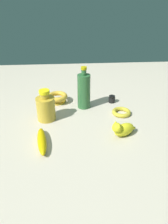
{
  "coord_description": "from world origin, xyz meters",
  "views": [
    {
      "loc": [
        0.07,
        0.92,
        0.56
      ],
      "look_at": [
        0.0,
        0.0,
        0.04
      ],
      "focal_mm": 33.28,
      "sensor_mm": 36.0,
      "label": 1
    }
  ],
  "objects_px": {
    "cat_figurine": "(123,129)",
    "nail_polish_jar": "(112,99)",
    "banana": "(42,141)",
    "bottle_tall": "(84,91)",
    "bowl": "(57,97)",
    "bottle_short": "(46,108)",
    "bangle": "(121,112)"
  },
  "relations": [
    {
      "from": "cat_figurine",
      "to": "nail_polish_jar",
      "type": "relative_size",
      "value": 3.07
    },
    {
      "from": "banana",
      "to": "bottle_tall",
      "type": "bearing_deg",
      "value": 139.24
    },
    {
      "from": "bottle_tall",
      "to": "bowl",
      "type": "relative_size",
      "value": 1.95
    },
    {
      "from": "banana",
      "to": "cat_figurine",
      "type": "bearing_deg",
      "value": 87.06
    },
    {
      "from": "cat_figurine",
      "to": "nail_polish_jar",
      "type": "bearing_deg",
      "value": -92.98
    },
    {
      "from": "bottle_short",
      "to": "banana",
      "type": "relative_size",
      "value": 0.85
    },
    {
      "from": "bangle",
      "to": "banana",
      "type": "height_order",
      "value": "banana"
    },
    {
      "from": "cat_figurine",
      "to": "banana",
      "type": "bearing_deg",
      "value": 5.93
    },
    {
      "from": "nail_polish_jar",
      "to": "bottle_short",
      "type": "bearing_deg",
      "value": 23.91
    },
    {
      "from": "nail_polish_jar",
      "to": "bowl",
      "type": "relative_size",
      "value": 0.35
    },
    {
      "from": "bangle",
      "to": "bowl",
      "type": "height_order",
      "value": "bowl"
    },
    {
      "from": "bottle_short",
      "to": "bottle_tall",
      "type": "height_order",
      "value": "bottle_tall"
    },
    {
      "from": "bottle_tall",
      "to": "nail_polish_jar",
      "type": "distance_m",
      "value": 0.19
    },
    {
      "from": "bottle_short",
      "to": "cat_figurine",
      "type": "distance_m",
      "value": 0.4
    },
    {
      "from": "cat_figurine",
      "to": "banana",
      "type": "height_order",
      "value": "cat_figurine"
    },
    {
      "from": "bangle",
      "to": "banana",
      "type": "xyz_separation_m",
      "value": [
        0.4,
        0.23,
        0.01
      ]
    },
    {
      "from": "bowl",
      "to": "bottle_short",
      "type": "bearing_deg",
      "value": 75.51
    },
    {
      "from": "cat_figurine",
      "to": "bottle_short",
      "type": "bearing_deg",
      "value": -26.09
    },
    {
      "from": "bangle",
      "to": "bowl",
      "type": "bearing_deg",
      "value": -26.01
    },
    {
      "from": "cat_figurine",
      "to": "nail_polish_jar",
      "type": "distance_m",
      "value": 0.34
    },
    {
      "from": "nail_polish_jar",
      "to": "banana",
      "type": "xyz_separation_m",
      "value": [
        0.38,
        0.38,
        -0.0
      ]
    },
    {
      "from": "bottle_short",
      "to": "bottle_tall",
      "type": "distance_m",
      "value": 0.24
    },
    {
      "from": "cat_figurine",
      "to": "bowl",
      "type": "relative_size",
      "value": 1.06
    },
    {
      "from": "bangle",
      "to": "bowl",
      "type": "xyz_separation_m",
      "value": [
        0.35,
        -0.17,
        0.02
      ]
    },
    {
      "from": "bottle_short",
      "to": "bangle",
      "type": "bearing_deg",
      "value": -176.92
    },
    {
      "from": "banana",
      "to": "bowl",
      "type": "bearing_deg",
      "value": 163.62
    },
    {
      "from": "bottle_short",
      "to": "banana",
      "type": "distance_m",
      "value": 0.22
    },
    {
      "from": "bangle",
      "to": "nail_polish_jar",
      "type": "distance_m",
      "value": 0.15
    },
    {
      "from": "bottle_tall",
      "to": "bowl",
      "type": "height_order",
      "value": "bottle_tall"
    },
    {
      "from": "bottle_short",
      "to": "nail_polish_jar",
      "type": "distance_m",
      "value": 0.41
    },
    {
      "from": "nail_polish_jar",
      "to": "banana",
      "type": "bearing_deg",
      "value": 45.0
    },
    {
      "from": "bottle_tall",
      "to": "banana",
      "type": "distance_m",
      "value": 0.4
    }
  ]
}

